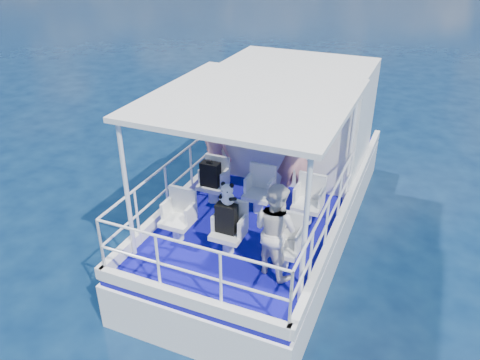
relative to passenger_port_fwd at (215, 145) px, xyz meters
name	(u,v)px	position (x,y,z in m)	size (l,w,h in m)	color
ground	(253,257)	(1.25, -1.05, -1.63)	(2000.00, 2000.00, 0.00)	#071835
hull	(271,229)	(1.25, -0.05, -1.63)	(3.00, 7.00, 1.60)	white
deck	(273,193)	(1.25, -0.05, -0.78)	(2.90, 6.90, 0.10)	#0E0985
cabin	(296,116)	(1.25, 1.25, 0.37)	(2.85, 2.00, 2.20)	white
canopy	(251,99)	(1.25, -1.25, 1.51)	(3.00, 3.20, 0.08)	white
canopy_posts	(249,168)	(1.25, -1.30, 0.37)	(2.77, 2.97, 2.20)	white
railings	(241,209)	(1.25, -1.63, -0.23)	(2.84, 3.59, 1.00)	white
seat_port_fwd	(213,192)	(0.35, -0.85, -0.54)	(0.48, 0.46, 0.38)	white
seat_center_fwd	(258,202)	(1.25, -0.85, -0.54)	(0.48, 0.46, 0.38)	white
seat_stbd_fwd	(307,213)	(2.15, -0.85, -0.54)	(0.48, 0.46, 0.38)	white
seat_port_aft	(178,229)	(0.35, -2.15, -0.54)	(0.48, 0.46, 0.38)	white
seat_center_aft	(228,242)	(1.25, -2.15, -0.54)	(0.48, 0.46, 0.38)	white
seat_stbd_aft	(283,256)	(2.15, -2.15, -0.54)	(0.48, 0.46, 0.38)	white
passenger_port_fwd	(215,145)	(0.00, 0.00, 0.00)	(0.55, 0.39, 1.47)	#D1878D
passenger_stbd_fwd	(295,157)	(1.70, -0.23, 0.16)	(0.65, 0.43, 1.78)	#C47F84
passenger_stbd_aft	(275,230)	(2.06, -2.30, 0.00)	(0.71, 0.56, 1.47)	white
backpack_port	(210,174)	(0.35, -0.92, -0.13)	(0.35, 0.19, 0.45)	black
backpack_center	(227,218)	(1.22, -2.15, -0.11)	(0.32, 0.18, 0.48)	black
compact_camera	(209,162)	(0.33, -0.94, 0.13)	(0.09, 0.05, 0.05)	black
panda	(228,194)	(1.23, -2.12, 0.31)	(0.24, 0.20, 0.36)	white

